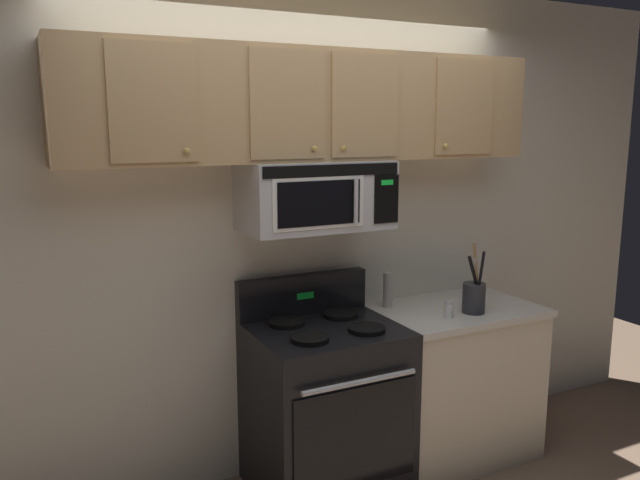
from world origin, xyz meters
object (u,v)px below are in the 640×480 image
Objects in this scene: stove_range at (326,406)px; salt_shaker at (449,309)px; over_range_microwave at (316,195)px; pepper_mill at (388,290)px; utensil_crock_charcoal at (474,296)px.

stove_range is 11.77× the size of salt_shaker.
over_range_microwave is 0.76m from pepper_mill.
salt_shaker is at bearing -175.67° from utensil_crock_charcoal.
stove_range is 1.11m from over_range_microwave.
utensil_crock_charcoal is at bearing -16.12° from over_range_microwave.
pepper_mill is at bearing 139.56° from utensil_crock_charcoal.
utensil_crock_charcoal is 0.19m from salt_shaker.
over_range_microwave is 7.99× the size of salt_shaker.
over_range_microwave is 1.91× the size of utensil_crock_charcoal.
salt_shaker is at bearing -60.55° from pepper_mill.
over_range_microwave is 1.06m from utensil_crock_charcoal.
over_range_microwave is at bearing 158.82° from salt_shaker.
stove_range reaches higher than pepper_mill.
salt_shaker is at bearing -21.18° from over_range_microwave.
utensil_crock_charcoal is 4.18× the size of salt_shaker.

